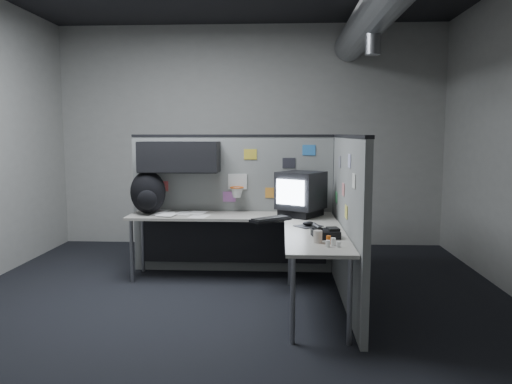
# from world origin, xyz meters

# --- Properties ---
(room) EXTENTS (5.62, 5.62, 3.22)m
(room) POSITION_xyz_m (0.56, 0.00, 2.10)
(room) COLOR black
(room) RESTS_ON ground
(partition_back) EXTENTS (2.44, 0.42, 1.63)m
(partition_back) POSITION_xyz_m (-0.25, 1.23, 1.00)
(partition_back) COLOR slate
(partition_back) RESTS_ON ground
(partition_right) EXTENTS (0.07, 2.23, 1.63)m
(partition_right) POSITION_xyz_m (1.10, 0.22, 0.82)
(partition_right) COLOR slate
(partition_right) RESTS_ON ground
(desk) EXTENTS (2.31, 2.11, 0.73)m
(desk) POSITION_xyz_m (0.15, 0.70, 0.61)
(desk) COLOR #A5A195
(desk) RESTS_ON ground
(monitor) EXTENTS (0.60, 0.60, 0.49)m
(monitor) POSITION_xyz_m (0.68, 0.94, 0.98)
(monitor) COLOR black
(monitor) RESTS_ON desk
(keyboard) EXTENTS (0.45, 0.41, 0.04)m
(keyboard) POSITION_xyz_m (0.35, 0.60, 0.75)
(keyboard) COLOR black
(keyboard) RESTS_ON desk
(mouse) EXTENTS (0.31, 0.30, 0.05)m
(mouse) POSITION_xyz_m (0.73, 0.32, 0.75)
(mouse) COLOR black
(mouse) RESTS_ON desk
(phone) EXTENTS (0.25, 0.27, 0.11)m
(phone) POSITION_xyz_m (0.85, -0.19, 0.77)
(phone) COLOR black
(phone) RESTS_ON desk
(bottles) EXTENTS (0.12, 0.14, 0.07)m
(bottles) POSITION_xyz_m (0.88, -0.53, 0.76)
(bottles) COLOR silver
(bottles) RESTS_ON desk
(cup) EXTENTS (0.08, 0.08, 0.10)m
(cup) POSITION_xyz_m (0.77, -0.41, 0.78)
(cup) COLOR beige
(cup) RESTS_ON desk
(papers) EXTENTS (0.75, 0.55, 0.02)m
(papers) POSITION_xyz_m (-0.70, 0.99, 0.74)
(papers) COLOR white
(papers) RESTS_ON desk
(backpack) EXTENTS (0.44, 0.41, 0.49)m
(backpack) POSITION_xyz_m (-1.05, 1.01, 0.97)
(backpack) COLOR black
(backpack) RESTS_ON desk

